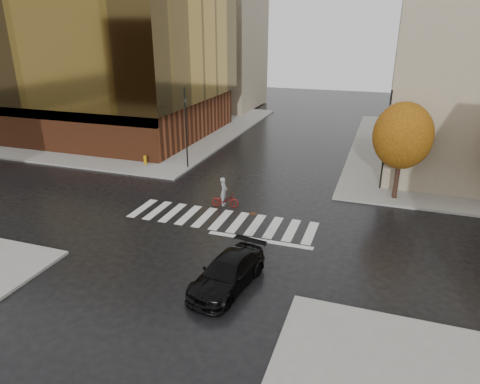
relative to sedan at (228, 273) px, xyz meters
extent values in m
plane|color=black|center=(-2.89, 6.07, -0.71)|extent=(120.00, 120.00, 0.00)
cube|color=gray|center=(-23.89, 27.07, -0.63)|extent=(30.00, 30.00, 0.15)
cube|color=silver|center=(-2.89, 6.57, -0.70)|extent=(12.00, 3.00, 0.01)
cube|color=brown|center=(-24.89, 24.07, 1.44)|extent=(26.00, 18.00, 4.00)
cube|color=beige|center=(-24.89, 15.27, 2.94)|extent=(26.00, 0.40, 1.00)
cube|color=olive|center=(-24.89, 24.07, 9.44)|extent=(27.00, 19.00, 12.00)
cube|color=gray|center=(-18.89, 43.07, 9.44)|extent=(14.00, 12.00, 20.00)
cylinder|color=black|center=(7.11, 13.47, 0.84)|extent=(0.32, 0.32, 2.80)
ellipsoid|color=#AD6010|center=(7.11, 13.47, 3.76)|extent=(3.80, 3.80, 4.37)
imported|color=black|center=(0.00, 0.00, 0.00)|extent=(2.73, 5.13, 1.42)
imported|color=maroon|center=(-3.37, 8.57, -0.24)|extent=(1.84, 0.87, 0.93)
imported|color=gray|center=(-3.47, 8.57, 0.36)|extent=(0.55, 0.75, 1.88)
cylinder|color=black|center=(-9.19, 15.07, 2.68)|extent=(0.12, 0.12, 6.48)
imported|color=black|center=(-9.19, 15.07, 5.03)|extent=(0.18, 0.15, 0.81)
cylinder|color=black|center=(6.11, 15.07, 2.93)|extent=(0.12, 0.12, 6.98)
imported|color=black|center=(6.11, 15.07, 5.47)|extent=(0.19, 0.21, 0.87)
cylinder|color=#BF810B|center=(-12.89, 14.56, -0.24)|extent=(0.26, 0.26, 0.65)
sphere|color=#BF810B|center=(-12.89, 14.56, 0.09)|extent=(0.28, 0.28, 0.28)
cylinder|color=#452C18|center=(-1.31, 8.07, -0.70)|extent=(0.67, 0.67, 0.01)
camera|label=1|loc=(5.95, -15.55, 10.40)|focal=32.00mm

